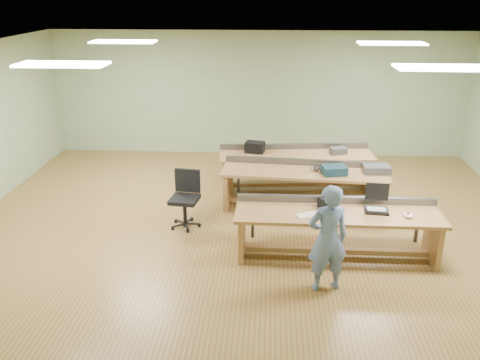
{
  "coord_description": "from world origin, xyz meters",
  "views": [
    {
      "loc": [
        0.29,
        -8.24,
        3.94
      ],
      "look_at": [
        -0.17,
        -0.6,
        1.02
      ],
      "focal_mm": 38.0,
      "sensor_mm": 36.0,
      "label": 1
    }
  ],
  "objects_px": {
    "task_chair": "(186,206)",
    "parts_bin_grey": "(377,169)",
    "workbench_front": "(337,223)",
    "parts_bin_teal": "(334,170)",
    "mug": "(317,168)",
    "drinks_can": "(309,169)",
    "workbench_back": "(296,162)",
    "workbench_mid": "(304,180)",
    "laptop_base": "(376,211)",
    "person": "(328,239)",
    "camera_bag": "(327,203)"
  },
  "relations": [
    {
      "from": "task_chair",
      "to": "parts_bin_grey",
      "type": "xyz_separation_m",
      "value": [
        3.41,
        0.87,
        0.45
      ]
    },
    {
      "from": "laptop_base",
      "to": "parts_bin_teal",
      "type": "height_order",
      "value": "parts_bin_teal"
    },
    {
      "from": "task_chair",
      "to": "parts_bin_grey",
      "type": "relative_size",
      "value": 2.06
    },
    {
      "from": "workbench_front",
      "to": "workbench_mid",
      "type": "height_order",
      "value": "same"
    },
    {
      "from": "workbench_mid",
      "to": "task_chair",
      "type": "distance_m",
      "value": 2.29
    },
    {
      "from": "person",
      "to": "drinks_can",
      "type": "relative_size",
      "value": 13.62
    },
    {
      "from": "parts_bin_teal",
      "to": "task_chair",
      "type": "bearing_deg",
      "value": -164.16
    },
    {
      "from": "workbench_front",
      "to": "workbench_mid",
      "type": "xyz_separation_m",
      "value": [
        -0.4,
        1.82,
        -0.0
      ]
    },
    {
      "from": "person",
      "to": "task_chair",
      "type": "bearing_deg",
      "value": -53.72
    },
    {
      "from": "task_chair",
      "to": "mug",
      "type": "height_order",
      "value": "task_chair"
    },
    {
      "from": "mug",
      "to": "drinks_can",
      "type": "height_order",
      "value": "drinks_can"
    },
    {
      "from": "workbench_front",
      "to": "camera_bag",
      "type": "height_order",
      "value": "camera_bag"
    },
    {
      "from": "workbench_back",
      "to": "workbench_front",
      "type": "bearing_deg",
      "value": -85.1
    },
    {
      "from": "task_chair",
      "to": "mug",
      "type": "distance_m",
      "value": 2.52
    },
    {
      "from": "task_chair",
      "to": "workbench_front",
      "type": "bearing_deg",
      "value": -12.42
    },
    {
      "from": "mug",
      "to": "drinks_can",
      "type": "xyz_separation_m",
      "value": [
        -0.14,
        -0.07,
        0.0
      ]
    },
    {
      "from": "laptop_base",
      "to": "mug",
      "type": "xyz_separation_m",
      "value": [
        -0.76,
        1.78,
        0.03
      ]
    },
    {
      "from": "person",
      "to": "parts_bin_grey",
      "type": "relative_size",
      "value": 3.21
    },
    {
      "from": "parts_bin_teal",
      "to": "drinks_can",
      "type": "bearing_deg",
      "value": 171.01
    },
    {
      "from": "workbench_front",
      "to": "parts_bin_grey",
      "type": "bearing_deg",
      "value": 63.27
    },
    {
      "from": "person",
      "to": "mug",
      "type": "bearing_deg",
      "value": -105.48
    },
    {
      "from": "workbench_back",
      "to": "parts_bin_teal",
      "type": "distance_m",
      "value": 1.35
    },
    {
      "from": "workbench_front",
      "to": "drinks_can",
      "type": "height_order",
      "value": "drinks_can"
    },
    {
      "from": "workbench_front",
      "to": "workbench_back",
      "type": "relative_size",
      "value": 0.98
    },
    {
      "from": "parts_bin_teal",
      "to": "mug",
      "type": "xyz_separation_m",
      "value": [
        -0.31,
        0.14,
        -0.02
      ]
    },
    {
      "from": "workbench_back",
      "to": "camera_bag",
      "type": "xyz_separation_m",
      "value": [
        0.35,
        -2.69,
        0.27
      ]
    },
    {
      "from": "workbench_front",
      "to": "drinks_can",
      "type": "xyz_separation_m",
      "value": [
        -0.32,
        1.74,
        0.24
      ]
    },
    {
      "from": "camera_bag",
      "to": "parts_bin_grey",
      "type": "height_order",
      "value": "camera_bag"
    },
    {
      "from": "person",
      "to": "workbench_front",
      "type": "bearing_deg",
      "value": -118.93
    },
    {
      "from": "person",
      "to": "parts_bin_grey",
      "type": "distance_m",
      "value": 2.98
    },
    {
      "from": "drinks_can",
      "to": "camera_bag",
      "type": "bearing_deg",
      "value": -84.32
    },
    {
      "from": "workbench_back",
      "to": "drinks_can",
      "type": "bearing_deg",
      "value": -85.29
    },
    {
      "from": "workbench_back",
      "to": "parts_bin_teal",
      "type": "relative_size",
      "value": 7.47
    },
    {
      "from": "workbench_back",
      "to": "drinks_can",
      "type": "distance_m",
      "value": 1.13
    },
    {
      "from": "person",
      "to": "drinks_can",
      "type": "height_order",
      "value": "person"
    },
    {
      "from": "workbench_back",
      "to": "parts_bin_teal",
      "type": "bearing_deg",
      "value": -66.53
    },
    {
      "from": "workbench_front",
      "to": "task_chair",
      "type": "xyz_separation_m",
      "value": [
        -2.5,
        0.92,
        -0.2
      ]
    },
    {
      "from": "mug",
      "to": "person",
      "type": "bearing_deg",
      "value": -91.48
    },
    {
      "from": "parts_bin_grey",
      "to": "workbench_front",
      "type": "bearing_deg",
      "value": -116.95
    },
    {
      "from": "workbench_back",
      "to": "laptop_base",
      "type": "bearing_deg",
      "value": -74.02
    },
    {
      "from": "mug",
      "to": "parts_bin_teal",
      "type": "bearing_deg",
      "value": -25.18
    },
    {
      "from": "parts_bin_grey",
      "to": "parts_bin_teal",
      "type": "bearing_deg",
      "value": -170.73
    },
    {
      "from": "workbench_back",
      "to": "mug",
      "type": "xyz_separation_m",
      "value": [
        0.33,
        -1.01,
        0.24
      ]
    },
    {
      "from": "laptop_base",
      "to": "parts_bin_teal",
      "type": "bearing_deg",
      "value": 110.78
    },
    {
      "from": "workbench_front",
      "to": "mug",
      "type": "height_order",
      "value": "workbench_front"
    },
    {
      "from": "parts_bin_grey",
      "to": "mug",
      "type": "bearing_deg",
      "value": 179.16
    },
    {
      "from": "workbench_mid",
      "to": "mug",
      "type": "relative_size",
      "value": 22.87
    },
    {
      "from": "laptop_base",
      "to": "person",
      "type": "bearing_deg",
      "value": -125.21
    },
    {
      "from": "workbench_front",
      "to": "workbench_back",
      "type": "distance_m",
      "value": 2.87
    },
    {
      "from": "workbench_front",
      "to": "parts_bin_teal",
      "type": "height_order",
      "value": "parts_bin_teal"
    }
  ]
}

